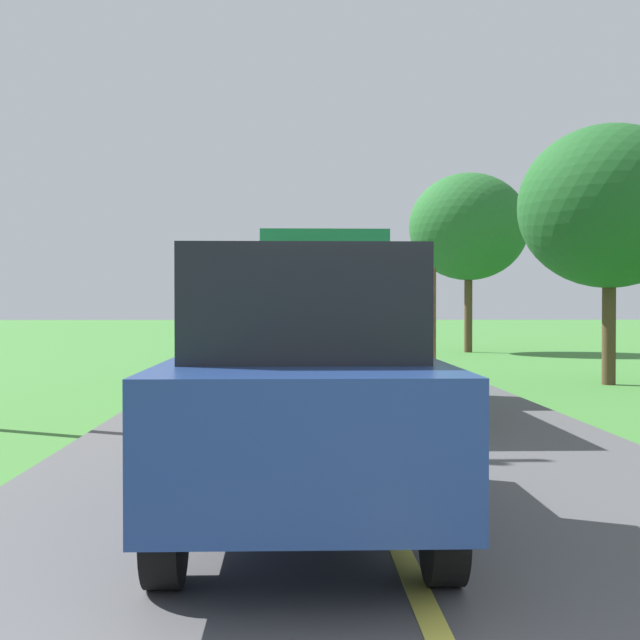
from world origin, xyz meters
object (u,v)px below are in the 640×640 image
at_px(banana_truck_near, 325,316).
at_px(following_car, 302,387).
at_px(roadside_tree_near_left, 469,227).
at_px(roadside_tree_mid_right, 610,207).

xyz_separation_m(banana_truck_near, following_car, (-0.44, -7.74, -0.40)).
distance_m(roadside_tree_near_left, following_car, 25.36).
height_order(roadside_tree_near_left, roadside_tree_mid_right, roadside_tree_near_left).
distance_m(banana_truck_near, roadside_tree_near_left, 17.83).
height_order(banana_truck_near, roadside_tree_near_left, roadside_tree_near_left).
bearing_deg(roadside_tree_near_left, following_car, -104.08).
bearing_deg(roadside_tree_mid_right, banana_truck_near, -146.17).
distance_m(roadside_tree_near_left, roadside_tree_mid_right, 12.62).
bearing_deg(roadside_tree_mid_right, roadside_tree_near_left, 91.69).
bearing_deg(following_car, roadside_tree_mid_right, 61.17).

